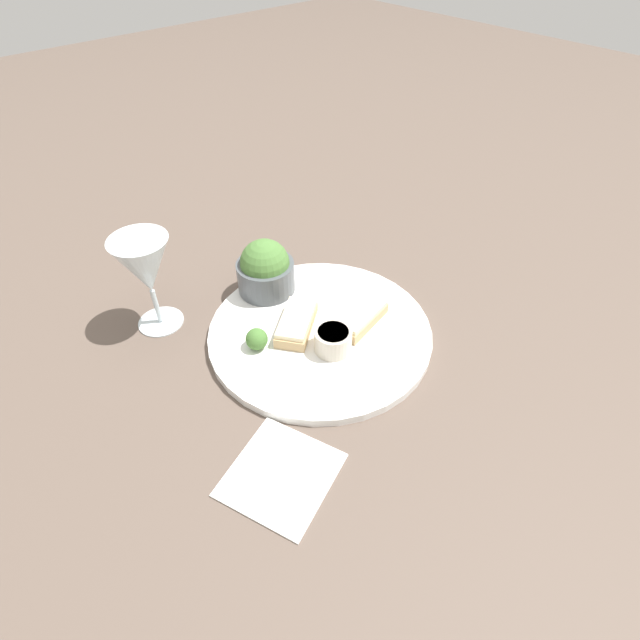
# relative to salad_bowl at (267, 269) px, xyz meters

# --- Properties ---
(ground_plane) EXTENTS (4.00, 4.00, 0.00)m
(ground_plane) POSITION_rel_salad_bowl_xyz_m (-0.00, -0.14, -0.06)
(ground_plane) COLOR brown
(dinner_plate) EXTENTS (0.36, 0.36, 0.01)m
(dinner_plate) POSITION_rel_salad_bowl_xyz_m (-0.00, -0.14, -0.05)
(dinner_plate) COLOR white
(dinner_plate) RESTS_ON ground_plane
(salad_bowl) EXTENTS (0.10, 0.10, 0.10)m
(salad_bowl) POSITION_rel_salad_bowl_xyz_m (0.00, 0.00, 0.00)
(salad_bowl) COLOR #4C5156
(salad_bowl) RESTS_ON dinner_plate
(sauce_ramekin) EXTENTS (0.06, 0.06, 0.04)m
(sauce_ramekin) POSITION_rel_salad_bowl_xyz_m (-0.02, -0.18, -0.02)
(sauce_ramekin) COLOR beige
(sauce_ramekin) RESTS_ON dinner_plate
(cheese_toast_near) EXTENTS (0.11, 0.07, 0.03)m
(cheese_toast_near) POSITION_rel_salad_bowl_xyz_m (0.06, -0.17, -0.03)
(cheese_toast_near) COLOR tan
(cheese_toast_near) RESTS_ON dinner_plate
(cheese_toast_far) EXTENTS (0.11, 0.10, 0.03)m
(cheese_toast_far) POSITION_rel_salad_bowl_xyz_m (-0.03, -0.11, -0.03)
(cheese_toast_far) COLOR tan
(cheese_toast_far) RESTS_ON dinner_plate
(wine_glass) EXTENTS (0.09, 0.09, 0.16)m
(wine_glass) POSITION_rel_salad_bowl_xyz_m (-0.18, 0.06, 0.06)
(wine_glass) COLOR silver
(wine_glass) RESTS_ON ground_plane
(garnish) EXTENTS (0.03, 0.03, 0.03)m
(garnish) POSITION_rel_salad_bowl_xyz_m (-0.10, -0.10, -0.02)
(garnish) COLOR #477533
(garnish) RESTS_ON dinner_plate
(napkin) EXTENTS (0.16, 0.16, 0.01)m
(napkin) POSITION_rel_salad_bowl_xyz_m (-0.21, -0.29, -0.05)
(napkin) COLOR white
(napkin) RESTS_ON ground_plane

